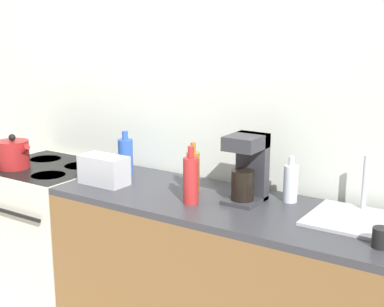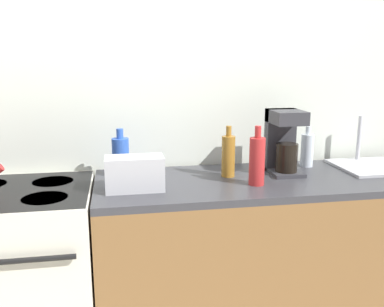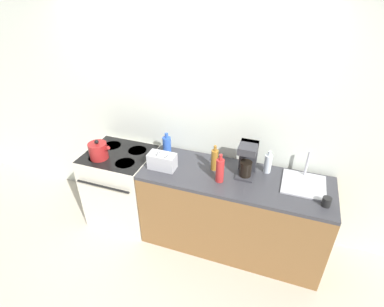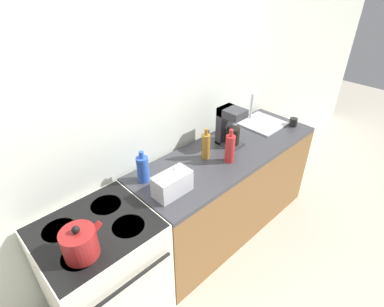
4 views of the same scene
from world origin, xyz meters
TOP-DOWN VIEW (x-y plane):
  - wall_back at (0.00, 0.71)m, footprint 8.00×0.05m
  - stove at (-0.64, 0.32)m, footprint 0.73×0.68m
  - counter_block at (0.66, 0.33)m, footprint 1.86×0.65m
  - kettle at (-0.78, 0.18)m, footprint 0.25×0.20m
  - toaster at (-0.07, 0.23)m, footprint 0.28×0.15m
  - coffee_maker at (0.75, 0.41)m, footprint 0.17×0.22m
  - sink_tray at (1.29, 0.43)m, footprint 0.39×0.39m
  - bottle_clear at (0.94, 0.52)m, footprint 0.07×0.07m
  - bottle_blue at (-0.13, 0.50)m, footprint 0.09×0.09m
  - bottle_red at (0.53, 0.22)m, footprint 0.08×0.08m
  - bottle_amber at (0.43, 0.39)m, footprint 0.07×0.07m
  - cup_black at (1.48, 0.18)m, footprint 0.08×0.08m

SIDE VIEW (x-z plane):
  - counter_block at x=0.66m, z-range 0.00..0.90m
  - stove at x=-0.64m, z-range 0.01..0.91m
  - sink_tray at x=1.29m, z-range 0.77..1.05m
  - cup_black at x=1.48m, z-range 0.90..0.98m
  - toaster at x=-0.07m, z-range 0.90..1.06m
  - kettle at x=-0.78m, z-range 0.88..1.10m
  - bottle_clear at x=0.94m, z-range 0.88..1.11m
  - bottle_blue at x=-0.13m, z-range 0.88..1.13m
  - bottle_amber at x=0.43m, z-range 0.88..1.15m
  - bottle_red at x=0.53m, z-range 0.87..1.17m
  - coffee_maker at x=0.75m, z-range 0.91..1.25m
  - wall_back at x=0.00m, z-range 0.00..2.60m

